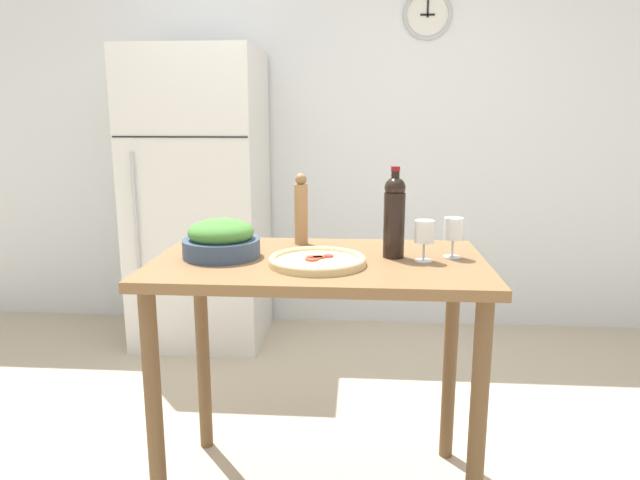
% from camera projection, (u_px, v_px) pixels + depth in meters
% --- Properties ---
extents(wall_back, '(6.40, 0.08, 2.60)m').
position_uv_depth(wall_back, '(342.00, 136.00, 3.85)').
color(wall_back, silver).
rests_on(wall_back, ground_plane).
extents(refrigerator, '(0.79, 0.72, 1.83)m').
position_uv_depth(refrigerator, '(200.00, 200.00, 3.61)').
color(refrigerator, silver).
rests_on(refrigerator, ground_plane).
extents(prep_counter, '(1.17, 0.70, 0.93)m').
position_uv_depth(prep_counter, '(319.00, 298.00, 2.05)').
color(prep_counter, brown).
rests_on(prep_counter, ground_plane).
extents(wine_bottle, '(0.08, 0.08, 0.32)m').
position_uv_depth(wine_bottle, '(394.00, 215.00, 2.01)').
color(wine_bottle, black).
rests_on(wine_bottle, prep_counter).
extents(wine_glass_near, '(0.07, 0.07, 0.14)m').
position_uv_depth(wine_glass_near, '(424.00, 234.00, 1.96)').
color(wine_glass_near, silver).
rests_on(wine_glass_near, prep_counter).
extents(wine_glass_far, '(0.07, 0.07, 0.14)m').
position_uv_depth(wine_glass_far, '(453.00, 231.00, 2.01)').
color(wine_glass_far, silver).
rests_on(wine_glass_far, prep_counter).
extents(pepper_mill, '(0.05, 0.05, 0.28)m').
position_uv_depth(pepper_mill, '(301.00, 210.00, 2.23)').
color(pepper_mill, '#AD7F51').
rests_on(pepper_mill, prep_counter).
extents(salad_bowl, '(0.28, 0.28, 0.14)m').
position_uv_depth(salad_bowl, '(221.00, 240.00, 2.03)').
color(salad_bowl, '#384C6B').
rests_on(salad_bowl, prep_counter).
extents(homemade_pizza, '(0.33, 0.33, 0.03)m').
position_uv_depth(homemade_pizza, '(316.00, 261.00, 1.93)').
color(homemade_pizza, '#DBC189').
rests_on(homemade_pizza, prep_counter).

